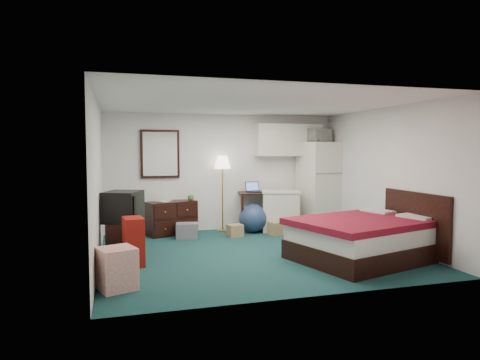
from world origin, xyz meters
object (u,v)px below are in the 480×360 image
object	(u,v)px
tv_stand	(125,239)
suitcase	(133,241)
dresser	(171,218)
desk	(254,211)
kitchen_counter	(281,212)
fridge	(320,185)
floor_lamp	(223,194)
bed	(362,240)

from	to	relation	value
tv_stand	suitcase	xyz separation A→B (m)	(0.12, -0.66, 0.09)
dresser	suitcase	size ratio (longest dim) A/B	1.39
desk	tv_stand	world-z (taller)	desk
kitchen_counter	fridge	bearing A→B (deg)	27.84
desk	tv_stand	xyz separation A→B (m)	(-2.73, -1.50, -0.14)
desk	kitchen_counter	distance (m)	0.56
fridge	kitchen_counter	bearing A→B (deg)	-178.58
suitcase	floor_lamp	bearing A→B (deg)	43.39
tv_stand	suitcase	world-z (taller)	suitcase
suitcase	dresser	bearing A→B (deg)	63.09
dresser	fridge	xyz separation A→B (m)	(3.29, -0.10, 0.61)
floor_lamp	bed	xyz separation A→B (m)	(1.54, -2.96, -0.49)
desk	fridge	distance (m)	1.61
bed	tv_stand	size ratio (longest dim) A/B	3.33
floor_lamp	bed	bearing A→B (deg)	-62.48
floor_lamp	dresser	bearing A→B (deg)	-176.37
floor_lamp	bed	distance (m)	3.37
floor_lamp	suitcase	size ratio (longest dim) A/B	2.23
fridge	desk	bearing A→B (deg)	169.64
dresser	fridge	bearing A→B (deg)	-21.50
kitchen_counter	bed	xyz separation A→B (m)	(0.35, -2.61, -0.10)
floor_lamp	bed	size ratio (longest dim) A/B	0.81
fridge	tv_stand	size ratio (longest dim) A/B	3.17
fridge	bed	world-z (taller)	fridge
desk	fridge	xyz separation A→B (m)	(1.51, -0.05, 0.54)
desk	suitcase	distance (m)	3.39
floor_lamp	tv_stand	xyz separation A→B (m)	(-2.05, -1.62, -0.53)
dresser	suitcase	distance (m)	2.37
desk	tv_stand	size ratio (longest dim) A/B	1.38
dresser	kitchen_counter	xyz separation A→B (m)	(2.30, -0.27, 0.07)
fridge	tv_stand	bearing A→B (deg)	-169.60
fridge	tv_stand	xyz separation A→B (m)	(-4.24, -1.45, -0.68)
kitchen_counter	tv_stand	bearing A→B (deg)	-140.58
desk	bed	xyz separation A→B (m)	(0.86, -2.84, -0.10)
tv_stand	floor_lamp	bearing A→B (deg)	42.59
floor_lamp	suitcase	bearing A→B (deg)	-130.27
tv_stand	suitcase	bearing A→B (deg)	-75.58
tv_stand	dresser	bearing A→B (deg)	62.84
kitchen_counter	bed	distance (m)	2.64
fridge	suitcase	distance (m)	4.67
floor_lamp	fridge	world-z (taller)	fridge
dresser	desk	xyz separation A→B (m)	(1.78, -0.05, 0.07)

